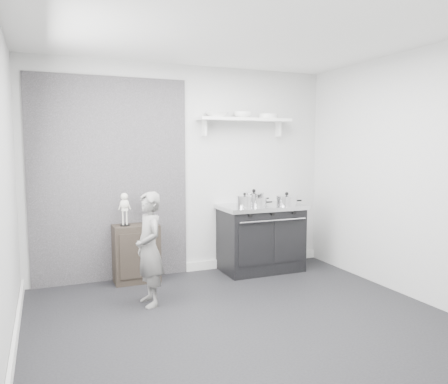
{
  "coord_description": "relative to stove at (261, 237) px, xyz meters",
  "views": [
    {
      "loc": [
        -1.7,
        -3.65,
        1.66
      ],
      "look_at": [
        0.2,
        0.95,
        1.14
      ],
      "focal_mm": 35.0,
      "sensor_mm": 36.0,
      "label": 1
    }
  ],
  "objects": [
    {
      "name": "child",
      "position": [
        -1.67,
        -0.7,
        0.15
      ],
      "size": [
        0.34,
        0.47,
        1.2
      ],
      "primitive_type": "imported",
      "rotation": [
        0.0,
        0.0,
        -1.45
      ],
      "color": "slate",
      "rests_on": "ground"
    },
    {
      "name": "room_shell",
      "position": [
        -1.04,
        -1.33,
        1.19
      ],
      "size": [
        4.02,
        3.62,
        2.71
      ],
      "color": "#B9BAB7",
      "rests_on": "ground"
    },
    {
      "name": "bowl_large",
      "position": [
        -0.56,
        0.19,
        1.63
      ],
      "size": [
        0.29,
        0.29,
        0.07
      ],
      "primitive_type": "imported",
      "color": "white",
      "rests_on": "wall_shelf"
    },
    {
      "name": "pot_front_left",
      "position": [
        -0.29,
        -0.09,
        0.52
      ],
      "size": [
        0.3,
        0.21,
        0.18
      ],
      "color": "silver",
      "rests_on": "stove"
    },
    {
      "name": "ground",
      "position": [
        -0.95,
        -1.48,
        -0.45
      ],
      "size": [
        4.0,
        4.0,
        0.0
      ],
      "primitive_type": "plane",
      "color": "black",
      "rests_on": "ground"
    },
    {
      "name": "plate_stack",
      "position": [
        0.2,
        0.19,
        1.62
      ],
      "size": [
        0.26,
        0.26,
        0.06
      ],
      "primitive_type": "cylinder",
      "color": "silver",
      "rests_on": "wall_shelf"
    },
    {
      "name": "pot_front_right",
      "position": [
        0.27,
        -0.2,
        0.51
      ],
      "size": [
        0.36,
        0.28,
        0.18
      ],
      "color": "silver",
      "rests_on": "stove"
    },
    {
      "name": "skeleton_full",
      "position": [
        -1.77,
        0.13,
        0.49
      ],
      "size": [
        0.13,
        0.08,
        0.46
      ],
      "primitive_type": null,
      "color": "beige",
      "rests_on": "side_cabinet"
    },
    {
      "name": "skeleton_torso",
      "position": [
        -1.49,
        0.13,
        0.48
      ],
      "size": [
        0.12,
        0.08,
        0.43
      ],
      "primitive_type": null,
      "color": "beige",
      "rests_on": "side_cabinet"
    },
    {
      "name": "pot_back_left",
      "position": [
        -0.06,
        0.1,
        0.52
      ],
      "size": [
        0.37,
        0.28,
        0.21
      ],
      "color": "silver",
      "rests_on": "stove"
    },
    {
      "name": "wall_shelf",
      "position": [
        -0.15,
        0.2,
        1.56
      ],
      "size": [
        1.3,
        0.26,
        0.24
      ],
      "color": "white",
      "rests_on": "room_shell"
    },
    {
      "name": "pot_front_center",
      "position": [
        -0.11,
        -0.14,
        0.5
      ],
      "size": [
        0.3,
        0.21,
        0.16
      ],
      "color": "silver",
      "rests_on": "stove"
    },
    {
      "name": "side_cabinet",
      "position": [
        -1.64,
        0.13,
        -0.09
      ],
      "size": [
        0.55,
        0.32,
        0.71
      ],
      "primitive_type": "cube",
      "color": "black",
      "rests_on": "ground"
    },
    {
      "name": "bowl_small",
      "position": [
        -0.18,
        0.19,
        1.63
      ],
      "size": [
        0.25,
        0.25,
        0.08
      ],
      "primitive_type": "imported",
      "color": "white",
      "rests_on": "wall_shelf"
    },
    {
      "name": "stove",
      "position": [
        0.0,
        0.0,
        0.0
      ],
      "size": [
        1.11,
        0.69,
        0.89
      ],
      "color": "black",
      "rests_on": "ground"
    }
  ]
}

